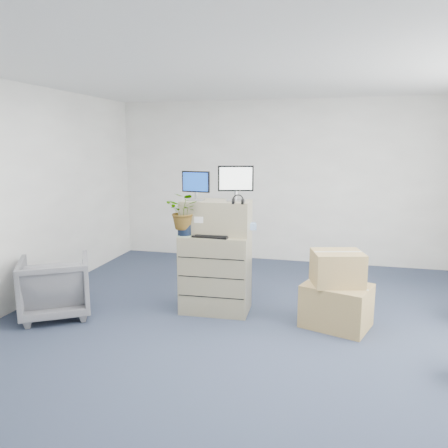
{
  "coord_description": "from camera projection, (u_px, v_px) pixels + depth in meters",
  "views": [
    {
      "loc": [
        0.8,
        -4.11,
        2.06
      ],
      "look_at": [
        -0.33,
        0.4,
        1.2
      ],
      "focal_mm": 35.0,
      "sensor_mm": 36.0,
      "label": 1
    }
  ],
  "objects": [
    {
      "name": "mouse",
      "position": [
        239.0,
        237.0,
        5.1
      ],
      "size": [
        0.1,
        0.07,
        0.03
      ],
      "primitive_type": "ellipsoid",
      "rotation": [
        0.0,
        0.0,
        -0.13
      ],
      "color": "silver",
      "rests_on": "filing_cabinet_lower"
    },
    {
      "name": "water_bottle",
      "position": [
        220.0,
        225.0,
        5.33
      ],
      "size": [
        0.06,
        0.06,
        0.21
      ],
      "primitive_type": "cylinder",
      "color": "#979B9F",
      "rests_on": "filing_cabinet_lower"
    },
    {
      "name": "filing_cabinet_lower",
      "position": [
        216.0,
        273.0,
        5.38
      ],
      "size": [
        0.85,
        0.54,
        0.97
      ],
      "primitive_type": "cube",
      "rotation": [
        0.0,
        0.0,
        0.04
      ],
      "color": "tan",
      "rests_on": "ground"
    },
    {
      "name": "phone_dock",
      "position": [
        216.0,
        230.0,
        5.35
      ],
      "size": [
        0.06,
        0.05,
        0.12
      ],
      "rotation": [
        0.0,
        0.0,
        0.04
      ],
      "color": "silver",
      "rests_on": "filing_cabinet_lower"
    },
    {
      "name": "cardboard_boxes",
      "position": [
        391.0,
        305.0,
        4.79
      ],
      "size": [
        2.47,
        1.86,
        0.87
      ],
      "color": "#9C7F4B",
      "rests_on": "ground"
    },
    {
      "name": "tissue_box",
      "position": [
        247.0,
        226.0,
        5.3
      ],
      "size": [
        0.24,
        0.17,
        0.08
      ],
      "primitive_type": "cube",
      "rotation": [
        0.0,
        0.0,
        0.34
      ],
      "color": "#3F80D7",
      "rests_on": "external_drive"
    },
    {
      "name": "headphones",
      "position": [
        238.0,
        200.0,
        5.02
      ],
      "size": [
        0.13,
        0.02,
        0.13
      ],
      "primitive_type": "torus",
      "rotation": [
        1.57,
        0.0,
        0.04
      ],
      "color": "black",
      "rests_on": "filing_cabinet_upper"
    },
    {
      "name": "potted_plant",
      "position": [
        184.0,
        216.0,
        5.18
      ],
      "size": [
        0.46,
        0.5,
        0.43
      ],
      "rotation": [
        0.0,
        0.0,
        0.04
      ],
      "color": "#9CB693",
      "rests_on": "filing_cabinet_lower"
    },
    {
      "name": "monitor_right",
      "position": [
        236.0,
        181.0,
        5.19
      ],
      "size": [
        0.42,
        0.22,
        0.42
      ],
      "rotation": [
        0.0,
        0.0,
        0.28
      ],
      "color": "#99999E",
      "rests_on": "filing_cabinet_upper"
    },
    {
      "name": "office_chair",
      "position": [
        55.0,
        284.0,
        5.24
      ],
      "size": [
        1.04,
        1.03,
        0.8
      ],
      "primitive_type": "imported",
      "rotation": [
        0.0,
        0.0,
        3.7
      ],
      "color": "slate",
      "rests_on": "ground"
    },
    {
      "name": "keyboard",
      "position": [
        211.0,
        236.0,
        5.16
      ],
      "size": [
        0.44,
        0.21,
        0.02
      ],
      "primitive_type": "cube",
      "rotation": [
        0.0,
        0.0,
        -0.07
      ],
      "color": "black",
      "rests_on": "filing_cabinet_lower"
    },
    {
      "name": "filing_cabinet_upper",
      "position": [
        216.0,
        217.0,
        5.3
      ],
      "size": [
        0.84,
        0.45,
        0.41
      ],
      "primitive_type": "cube",
      "rotation": [
        0.0,
        0.0,
        0.04
      ],
      "color": "tan",
      "rests_on": "filing_cabinet_lower"
    },
    {
      "name": "monitor_left",
      "position": [
        196.0,
        184.0,
        5.25
      ],
      "size": [
        0.36,
        0.16,
        0.35
      ],
      "rotation": [
        0.0,
        0.0,
        -0.11
      ],
      "color": "#99999E",
      "rests_on": "filing_cabinet_upper"
    },
    {
      "name": "external_drive",
      "position": [
        241.0,
        232.0,
        5.32
      ],
      "size": [
        0.21,
        0.17,
        0.06
      ],
      "primitive_type": "cube",
      "rotation": [
        0.0,
        0.0,
        0.12
      ],
      "color": "black",
      "rests_on": "filing_cabinet_lower"
    },
    {
      "name": "ground",
      "position": [
        246.0,
        347.0,
        4.48
      ],
      "size": [
        7.0,
        7.0,
        0.0
      ],
      "primitive_type": "plane",
      "color": "#283149",
      "rests_on": "ground"
    },
    {
      "name": "wall_back",
      "position": [
        286.0,
        182.0,
        7.57
      ],
      "size": [
        6.0,
        0.02,
        2.8
      ],
      "primitive_type": "cube",
      "color": "silver",
      "rests_on": "ground"
    }
  ]
}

